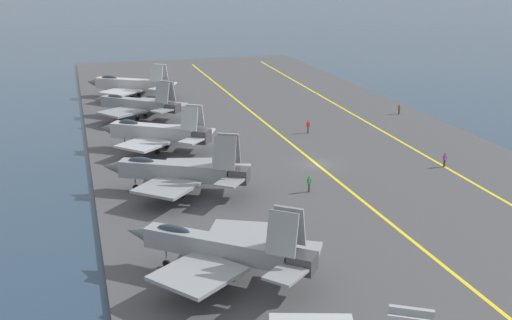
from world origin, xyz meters
name	(u,v)px	position (x,y,z in m)	size (l,w,h in m)	color
ground_plane	(316,167)	(0.00, 0.00, 0.00)	(2000.00, 2000.00, 0.00)	#23384C
carrier_deck	(316,166)	(0.00, 0.00, 0.20)	(177.12, 51.90, 0.40)	#424244
deck_stripe_foul_line	(423,154)	(0.00, -14.27, 0.40)	(159.40, 0.36, 0.01)	yellow
deck_stripe_centerline	(317,164)	(0.00, 0.00, 0.40)	(159.40, 0.36, 0.01)	yellow
parked_jet_second	(221,248)	(-24.87, 17.45, 2.95)	(13.62, 14.65, 6.48)	gray
parked_jet_third	(178,171)	(-5.41, 17.49, 2.83)	(12.96, 15.61, 6.63)	gray
parked_jet_fourth	(155,132)	(10.96, 17.65, 2.79)	(13.18, 14.79, 6.21)	#9EA3A8
parked_jet_fifth	(137,104)	(29.31, 17.98, 2.64)	(13.76, 14.28, 6.14)	gray
parked_jet_sixth	(130,84)	(45.51, 17.49, 2.74)	(13.82, 15.94, 6.08)	#A8AAAF
crew_brown_vest	(399,108)	(20.68, -21.94, 1.33)	(0.45, 0.45, 1.70)	#383328
crew_green_vest	(309,183)	(-8.79, 4.27, 1.38)	(0.36, 0.44, 1.78)	#4C473D
crew_red_vest	(308,126)	(13.78, -4.07, 1.41)	(0.36, 0.44, 1.84)	#4C473D
crew_purple_vest	(445,159)	(-5.14, -14.05, 1.35)	(0.39, 0.45, 1.73)	#383328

